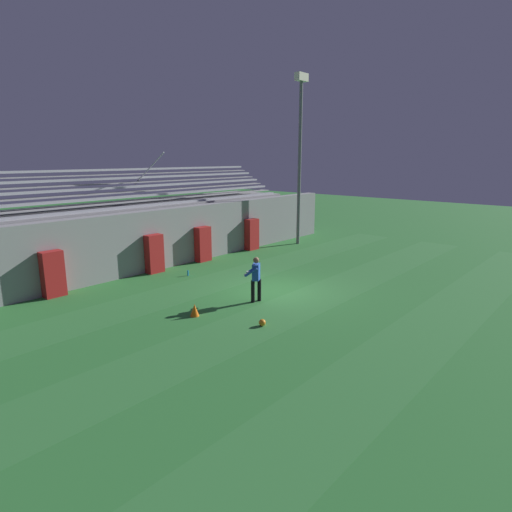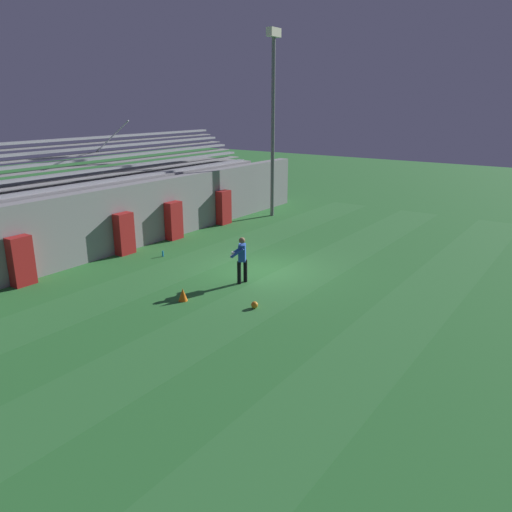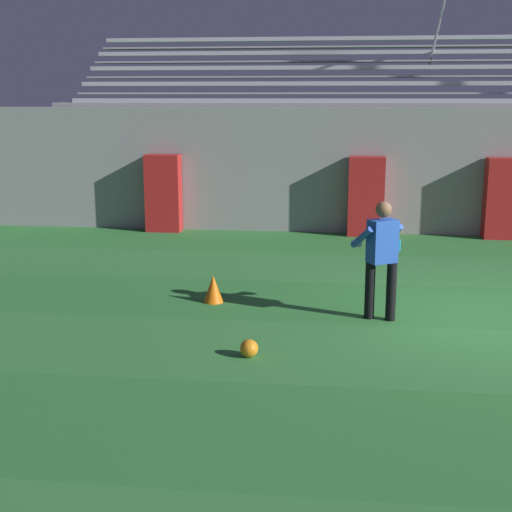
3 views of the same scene
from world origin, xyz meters
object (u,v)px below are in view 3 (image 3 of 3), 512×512
at_px(padding_pillar_gate_left, 366,196).
at_px(traffic_cone, 213,289).
at_px(soccer_ball, 249,348).
at_px(padding_pillar_far_left, 164,193).
at_px(padding_pillar_gate_right, 503,199).
at_px(goalkeeper, 381,253).
at_px(water_bottle, 399,245).

relative_size(padding_pillar_gate_left, traffic_cone, 4.19).
relative_size(padding_pillar_gate_left, soccer_ball, 8.00).
bearing_deg(padding_pillar_far_left, padding_pillar_gate_right, 0.00).
bearing_deg(goalkeeper, water_bottle, 82.08).
xyz_separation_m(soccer_ball, water_bottle, (2.27, 6.29, 0.01)).
relative_size(goalkeeper, traffic_cone, 3.98).
height_order(goalkeeper, traffic_cone, goalkeeper).
distance_m(goalkeeper, soccer_ball, 2.50).
distance_m(padding_pillar_gate_right, water_bottle, 2.91).
bearing_deg(traffic_cone, padding_pillar_gate_right, 45.93).
height_order(padding_pillar_far_left, traffic_cone, padding_pillar_far_left).
relative_size(padding_pillar_far_left, traffic_cone, 4.19).
xyz_separation_m(padding_pillar_gate_right, water_bottle, (-2.33, -1.57, -0.76)).
distance_m(padding_pillar_gate_right, goalkeeper, 6.83).
height_order(padding_pillar_gate_left, padding_pillar_gate_right, same).
relative_size(padding_pillar_gate_left, water_bottle, 7.34).
relative_size(traffic_cone, water_bottle, 1.75).
height_order(padding_pillar_far_left, soccer_ball, padding_pillar_far_left).
bearing_deg(padding_pillar_gate_left, padding_pillar_far_left, 180.00).
bearing_deg(padding_pillar_gate_left, water_bottle, -68.10).
bearing_deg(soccer_ball, padding_pillar_far_left, 110.65).
bearing_deg(padding_pillar_gate_right, water_bottle, -146.03).
bearing_deg(padding_pillar_gate_right, padding_pillar_far_left, 180.00).
bearing_deg(traffic_cone, goalkeeper, -12.60).
xyz_separation_m(padding_pillar_far_left, water_bottle, (5.23, -1.57, -0.76)).
xyz_separation_m(padding_pillar_gate_right, soccer_ball, (-4.59, -7.86, -0.77)).
bearing_deg(traffic_cone, water_bottle, 52.50).
relative_size(padding_pillar_gate_left, goalkeeper, 1.05).
height_order(padding_pillar_gate_left, padding_pillar_far_left, same).
distance_m(padding_pillar_far_left, water_bottle, 5.51).
distance_m(padding_pillar_gate_right, soccer_ball, 9.14).
height_order(goalkeeper, soccer_ball, goalkeeper).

